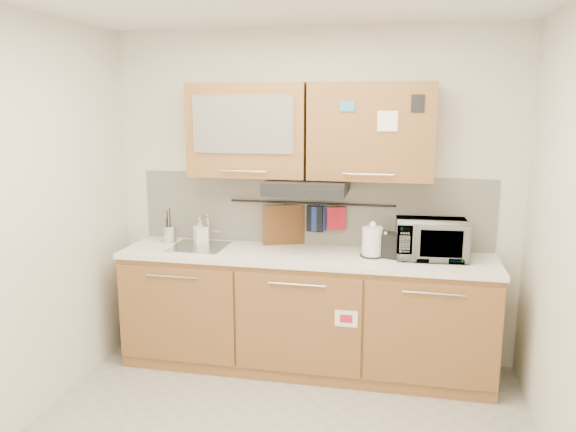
% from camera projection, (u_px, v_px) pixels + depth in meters
% --- Properties ---
extents(wall_back, '(3.20, 0.00, 3.20)m').
position_uv_depth(wall_back, '(312.00, 197.00, 4.45)').
color(wall_back, silver).
rests_on(wall_back, ground).
extents(wall_left, '(0.00, 3.00, 3.00)m').
position_uv_depth(wall_left, '(5.00, 229.00, 3.33)').
color(wall_left, silver).
rests_on(wall_left, ground).
extents(base_cabinet, '(2.80, 0.64, 0.88)m').
position_uv_depth(base_cabinet, '(305.00, 318.00, 4.33)').
color(base_cabinet, '#A6663B').
rests_on(base_cabinet, floor).
extents(countertop, '(2.82, 0.62, 0.04)m').
position_uv_depth(countertop, '(305.00, 256.00, 4.23)').
color(countertop, white).
rests_on(countertop, base_cabinet).
extents(backsplash, '(2.80, 0.02, 0.56)m').
position_uv_depth(backsplash, '(312.00, 210.00, 4.46)').
color(backsplash, silver).
rests_on(backsplash, countertop).
extents(upper_cabinets, '(1.82, 0.37, 0.70)m').
position_uv_depth(upper_cabinets, '(308.00, 131.00, 4.18)').
color(upper_cabinets, '#A6663B').
rests_on(upper_cabinets, wall_back).
extents(range_hood, '(0.60, 0.46, 0.10)m').
position_uv_depth(range_hood, '(307.00, 187.00, 4.19)').
color(range_hood, black).
rests_on(range_hood, upper_cabinets).
extents(sink, '(0.42, 0.40, 0.26)m').
position_uv_depth(sink, '(199.00, 247.00, 4.41)').
color(sink, silver).
rests_on(sink, countertop).
extents(utensil_rail, '(1.30, 0.02, 0.02)m').
position_uv_depth(utensil_rail, '(311.00, 203.00, 4.41)').
color(utensil_rail, black).
rests_on(utensil_rail, backsplash).
extents(utensil_crock, '(0.14, 0.14, 0.28)m').
position_uv_depth(utensil_crock, '(170.00, 234.00, 4.55)').
color(utensil_crock, silver).
rests_on(utensil_crock, countertop).
extents(kettle, '(0.19, 0.17, 0.27)m').
position_uv_depth(kettle, '(372.00, 243.00, 4.12)').
color(kettle, white).
rests_on(kettle, countertop).
extents(toaster, '(0.27, 0.21, 0.18)m').
position_uv_depth(toaster, '(395.00, 245.00, 4.10)').
color(toaster, black).
rests_on(toaster, countertop).
extents(microwave, '(0.52, 0.37, 0.28)m').
position_uv_depth(microwave, '(431.00, 239.00, 4.08)').
color(microwave, '#999999').
rests_on(microwave, countertop).
extents(soap_bottle, '(0.14, 0.14, 0.21)m').
position_uv_depth(soap_bottle, '(201.00, 231.00, 4.50)').
color(soap_bottle, '#999999').
rests_on(soap_bottle, countertop).
extents(cutting_board, '(0.34, 0.15, 0.44)m').
position_uv_depth(cutting_board, '(285.00, 232.00, 4.48)').
color(cutting_board, brown).
rests_on(cutting_board, utensil_rail).
extents(oven_mitt, '(0.12, 0.07, 0.20)m').
position_uv_depth(oven_mitt, '(319.00, 219.00, 4.41)').
color(oven_mitt, navy).
rests_on(oven_mitt, utensil_rail).
extents(dark_pouch, '(0.13, 0.06, 0.20)m').
position_uv_depth(dark_pouch, '(315.00, 219.00, 4.41)').
color(dark_pouch, black).
rests_on(dark_pouch, utensil_rail).
extents(pot_holder, '(0.15, 0.07, 0.18)m').
position_uv_depth(pot_holder, '(336.00, 218.00, 4.38)').
color(pot_holder, red).
rests_on(pot_holder, utensil_rail).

